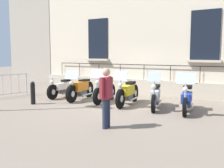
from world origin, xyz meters
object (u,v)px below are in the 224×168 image
motorcycle_white (62,88)px  motorcycle_yellow (128,93)px  motorcycle_blue (187,99)px  motorcycle_orange (80,89)px  pedestrian_standing (106,95)px  motorcycle_silver (156,97)px  crowd_barrier (7,85)px  bollard (33,93)px  motorcycle_green (105,91)px

motorcycle_white → motorcycle_yellow: motorcycle_yellow is taller
motorcycle_white → motorcycle_blue: size_ratio=0.95×
motorcycle_orange → pedestrian_standing: bearing=47.3°
motorcycle_orange → motorcycle_blue: (0.00, 4.57, -0.04)m
motorcycle_orange → motorcycle_yellow: size_ratio=0.99×
motorcycle_silver → motorcycle_blue: bearing=90.3°
motorcycle_white → motorcycle_orange: motorcycle_orange is taller
motorcycle_yellow → crowd_barrier: bearing=-76.3°
motorcycle_yellow → crowd_barrier: motorcycle_yellow is taller
motorcycle_yellow → motorcycle_silver: bearing=86.5°
bollard → pedestrian_standing: bearing=73.4°
crowd_barrier → bollard: (0.51, 2.27, -0.11)m
motorcycle_yellow → pedestrian_standing: 3.30m
motorcycle_blue → crowd_barrier: (1.27, -7.78, 0.13)m
motorcycle_white → motorcycle_orange: bearing=86.5°
bollard → motorcycle_silver: bearing=111.9°
crowd_barrier → motorcycle_yellow: bearing=103.7°
motorcycle_green → motorcycle_silver: size_ratio=1.00×
motorcycle_yellow → motorcycle_blue: motorcycle_blue is taller
bollard → motorcycle_white: bearing=-174.8°
motorcycle_blue → crowd_barrier: size_ratio=1.07×
motorcycle_white → pedestrian_standing: bearing=54.8°
motorcycle_white → motorcycle_green: bearing=90.4°
motorcycle_blue → bollard: size_ratio=2.32×
motorcycle_orange → crowd_barrier: bearing=-68.5°
motorcycle_yellow → crowd_barrier: 5.64m
motorcycle_blue → crowd_barrier: bearing=-80.8°
motorcycle_green → pedestrian_standing: (3.13, 2.12, 0.43)m
motorcycle_orange → crowd_barrier: 3.46m
motorcycle_white → bollard: size_ratio=2.21×
motorcycle_green → motorcycle_yellow: 1.08m
motorcycle_white → pedestrian_standing: (3.11, 4.41, 0.49)m
motorcycle_blue → pedestrian_standing: size_ratio=1.30×
motorcycle_yellow → crowd_barrier: (1.33, -5.48, 0.09)m
motorcycle_orange → motorcycle_green: bearing=94.1°
motorcycle_silver → bollard: motorcycle_silver is taller
motorcycle_silver → bollard: bearing=-68.1°
motorcycle_white → bollard: bearing=5.2°
motorcycle_silver → motorcycle_blue: motorcycle_silver is taller
motorcycle_yellow → bollard: motorcycle_yellow is taller
motorcycle_yellow → pedestrian_standing: (3.11, 1.04, 0.42)m
motorcycle_orange → pedestrian_standing: size_ratio=1.39×
motorcycle_blue → pedestrian_standing: pedestrian_standing is taller
bollard → crowd_barrier: bearing=-102.6°
motorcycle_green → motorcycle_silver: motorcycle_silver is taller
motorcycle_orange → motorcycle_blue: size_ratio=1.07×
motorcycle_blue → pedestrian_standing: bearing=-22.6°
motorcycle_orange → motorcycle_silver: size_ratio=1.12×
motorcycle_yellow → motorcycle_silver: motorcycle_silver is taller
motorcycle_white → motorcycle_yellow: (0.00, 3.38, 0.07)m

